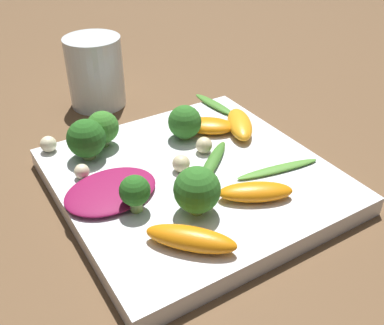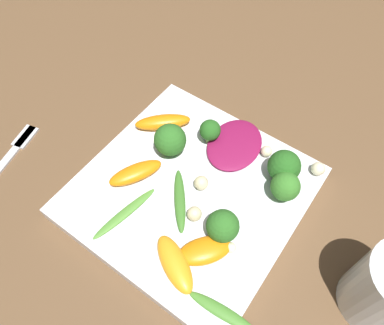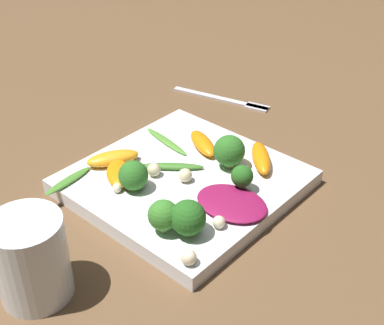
{
  "view_description": "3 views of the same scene",
  "coord_description": "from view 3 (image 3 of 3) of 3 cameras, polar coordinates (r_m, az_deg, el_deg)",
  "views": [
    {
      "loc": [
        -0.33,
        0.2,
        0.29
      ],
      "look_at": [
        0.01,
        -0.0,
        0.03
      ],
      "focal_mm": 42.0,
      "sensor_mm": 36.0,
      "label": 1
    },
    {
      "loc": [
        0.14,
        -0.19,
        0.44
      ],
      "look_at": [
        -0.01,
        0.02,
        0.04
      ],
      "focal_mm": 35.0,
      "sensor_mm": 36.0,
      "label": 2
    },
    {
      "loc": [
        0.43,
        0.4,
        0.43
      ],
      "look_at": [
        -0.02,
        -0.0,
        0.03
      ],
      "focal_mm": 50.0,
      "sensor_mm": 36.0,
      "label": 3
    }
  ],
  "objects": [
    {
      "name": "macadamia_nut_3",
      "position": [
        0.71,
        -4.08,
        -0.78
      ],
      "size": [
        0.02,
        0.02,
        0.02
      ],
      "color": "beige",
      "rests_on": "plate"
    },
    {
      "name": "orange_segment_3",
      "position": [
        0.77,
        1.14,
        2.07
      ],
      "size": [
        0.06,
        0.08,
        0.02
      ],
      "color": "orange",
      "rests_on": "plate"
    },
    {
      "name": "macadamia_nut_0",
      "position": [
        0.58,
        -0.36,
        -10.07
      ],
      "size": [
        0.02,
        0.02,
        0.02
      ],
      "color": "beige",
      "rests_on": "plate"
    },
    {
      "name": "broccoli_floret_4",
      "position": [
        0.68,
        5.36,
        -1.53
      ],
      "size": [
        0.03,
        0.03,
        0.04
      ],
      "color": "#84AD5B",
      "rests_on": "plate"
    },
    {
      "name": "arugula_sprig_1",
      "position": [
        0.73,
        -2.44,
        -0.56
      ],
      "size": [
        0.07,
        0.08,
        0.01
      ],
      "color": "#3D7528",
      "rests_on": "plate"
    },
    {
      "name": "arugula_sprig_2",
      "position": [
        0.79,
        -2.76,
        2.28
      ],
      "size": [
        0.03,
        0.1,
        0.0
      ],
      "color": "#518E33",
      "rests_on": "plate"
    },
    {
      "name": "plate",
      "position": [
        0.72,
        -0.81,
        -2.05
      ],
      "size": [
        0.27,
        0.27,
        0.02
      ],
      "color": "white",
      "rests_on": "ground_plane"
    },
    {
      "name": "fork",
      "position": [
        0.95,
        4.14,
        6.64
      ],
      "size": [
        0.06,
        0.18,
        0.01
      ],
      "color": "silver",
      "rests_on": "ground_plane"
    },
    {
      "name": "arugula_sprig_0",
      "position": [
        0.72,
        -13.06,
        -1.9
      ],
      "size": [
        0.08,
        0.02,
        0.01
      ],
      "color": "#47842D",
      "rests_on": "plate"
    },
    {
      "name": "orange_segment_0",
      "position": [
        0.74,
        -8.44,
        0.46
      ],
      "size": [
        0.08,
        0.06,
        0.02
      ],
      "color": "orange",
      "rests_on": "plate"
    },
    {
      "name": "orange_segment_2",
      "position": [
        0.71,
        -7.81,
        -1.17
      ],
      "size": [
        0.06,
        0.07,
        0.02
      ],
      "color": "orange",
      "rests_on": "plate"
    },
    {
      "name": "broccoli_floret_2",
      "position": [
        0.72,
        4.0,
        1.23
      ],
      "size": [
        0.04,
        0.04,
        0.05
      ],
      "color": "#7A9E51",
      "rests_on": "plate"
    },
    {
      "name": "macadamia_nut_4",
      "position": [
        0.69,
        -8.0,
        -2.7
      ],
      "size": [
        0.01,
        0.01,
        0.01
      ],
      "color": "beige",
      "rests_on": "plate"
    },
    {
      "name": "ground_plane",
      "position": [
        0.73,
        -0.81,
        -2.72
      ],
      "size": [
        2.4,
        2.4,
        0.0
      ],
      "primitive_type": "plane",
      "color": "brown"
    },
    {
      "name": "broccoli_floret_1",
      "position": [
        0.62,
        -3.08,
        -5.66
      ],
      "size": [
        0.04,
        0.04,
        0.04
      ],
      "color": "#84AD5B",
      "rests_on": "plate"
    },
    {
      "name": "broccoli_floret_3",
      "position": [
        0.69,
        -6.28,
        -1.4
      ],
      "size": [
        0.04,
        0.04,
        0.04
      ],
      "color": "#7A9E51",
      "rests_on": "plate"
    },
    {
      "name": "macadamia_nut_1",
      "position": [
        0.7,
        -0.74,
        -1.38
      ],
      "size": [
        0.02,
        0.02,
        0.02
      ],
      "color": "beige",
      "rests_on": "plate"
    },
    {
      "name": "radicchio_leaf_0",
      "position": [
        0.66,
        4.27,
        -4.31
      ],
      "size": [
        0.08,
        0.1,
        0.01
      ],
      "color": "maroon",
      "rests_on": "plate"
    },
    {
      "name": "orange_segment_1",
      "position": [
        0.74,
        7.37,
        0.5
      ],
      "size": [
        0.07,
        0.07,
        0.02
      ],
      "color": "orange",
      "rests_on": "plate"
    },
    {
      "name": "broccoli_floret_0",
      "position": [
        0.61,
        -0.43,
        -5.95
      ],
      "size": [
        0.04,
        0.04,
        0.05
      ],
      "color": "#7A9E51",
      "rests_on": "plate"
    },
    {
      "name": "macadamia_nut_2",
      "position": [
        0.63,
        2.89,
        -6.37
      ],
      "size": [
        0.02,
        0.02,
        0.02
      ],
      "color": "beige",
      "rests_on": "plate"
    },
    {
      "name": "drinking_glass",
      "position": [
        0.58,
        -16.79,
        -9.78
      ],
      "size": [
        0.08,
        0.08,
        0.1
      ],
      "color": "white",
      "rests_on": "ground_plane"
    }
  ]
}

